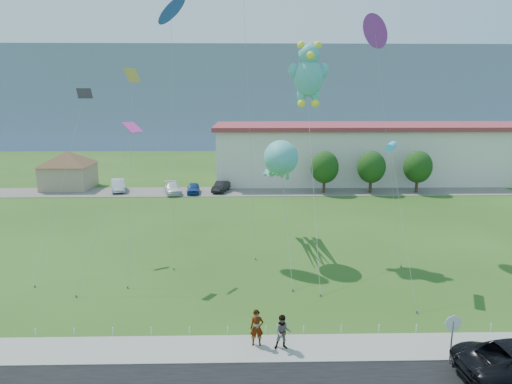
% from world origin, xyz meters
% --- Properties ---
extents(ground, '(160.00, 160.00, 0.00)m').
position_xyz_m(ground, '(0.00, 0.00, 0.00)').
color(ground, '#254914').
rests_on(ground, ground).
extents(sidewalk, '(80.00, 2.50, 0.10)m').
position_xyz_m(sidewalk, '(0.00, -2.75, 0.05)').
color(sidewalk, gray).
rests_on(sidewalk, ground).
extents(parking_strip, '(70.00, 6.00, 0.06)m').
position_xyz_m(parking_strip, '(0.00, 35.00, 0.03)').
color(parking_strip, '#59544C').
rests_on(parking_strip, ground).
extents(hill_ridge, '(160.00, 50.00, 25.00)m').
position_xyz_m(hill_ridge, '(0.00, 120.00, 12.50)').
color(hill_ridge, slate).
rests_on(hill_ridge, ground).
extents(pavilion, '(9.20, 9.20, 5.00)m').
position_xyz_m(pavilion, '(-24.00, 38.00, 3.02)').
color(pavilion, tan).
rests_on(pavilion, ground).
extents(warehouse, '(61.00, 15.00, 8.20)m').
position_xyz_m(warehouse, '(26.00, 44.00, 4.12)').
color(warehouse, beige).
rests_on(warehouse, ground).
extents(stop_sign, '(0.80, 0.07, 2.50)m').
position_xyz_m(stop_sign, '(9.50, -4.21, 1.87)').
color(stop_sign, slate).
rests_on(stop_sign, ground).
extents(rope_fence, '(26.05, 0.05, 0.50)m').
position_xyz_m(rope_fence, '(0.00, -1.30, 0.25)').
color(rope_fence, white).
rests_on(rope_fence, ground).
extents(tree_near, '(3.60, 3.60, 5.47)m').
position_xyz_m(tree_near, '(10.00, 34.00, 3.39)').
color(tree_near, '#3F2B19').
rests_on(tree_near, ground).
extents(tree_mid, '(3.60, 3.60, 5.47)m').
position_xyz_m(tree_mid, '(16.00, 34.00, 3.39)').
color(tree_mid, '#3F2B19').
rests_on(tree_mid, ground).
extents(tree_far, '(3.60, 3.60, 5.47)m').
position_xyz_m(tree_far, '(22.00, 34.00, 3.39)').
color(tree_far, '#3F2B19').
rests_on(tree_far, ground).
extents(pedestrian_left, '(0.68, 0.45, 1.86)m').
position_xyz_m(pedestrian_left, '(0.50, -2.46, 1.03)').
color(pedestrian_left, gray).
rests_on(pedestrian_left, sidewalk).
extents(pedestrian_right, '(0.87, 0.68, 1.76)m').
position_xyz_m(pedestrian_right, '(1.78, -2.85, 0.98)').
color(pedestrian_right, gray).
rests_on(pedestrian_right, sidewalk).
extents(parked_car_silver, '(2.90, 5.01, 1.56)m').
position_xyz_m(parked_car_silver, '(-16.76, 35.64, 0.84)').
color(parked_car_silver, silver).
rests_on(parked_car_silver, parking_strip).
extents(parked_car_white, '(2.99, 4.99, 1.35)m').
position_xyz_m(parked_car_white, '(-9.40, 34.06, 0.74)').
color(parked_car_white, silver).
rests_on(parked_car_white, parking_strip).
extents(parked_car_blue, '(1.73, 3.84, 1.28)m').
position_xyz_m(parked_car_blue, '(-6.79, 34.16, 0.70)').
color(parked_car_blue, navy).
rests_on(parked_car_blue, parking_strip).
extents(parked_car_black, '(2.37, 4.29, 1.34)m').
position_xyz_m(parked_car_black, '(-3.28, 34.96, 0.73)').
color(parked_car_black, black).
rests_on(parked_car_black, parking_strip).
extents(octopus_kite, '(2.59, 12.55, 9.10)m').
position_xyz_m(octopus_kite, '(2.61, 11.64, 7.14)').
color(octopus_kite, teal).
rests_on(octopus_kite, ground).
extents(teddy_bear_kite, '(3.10, 10.65, 16.40)m').
position_xyz_m(teddy_bear_kite, '(4.86, 12.89, 14.06)').
color(teddy_bear_kite, teal).
rests_on(teddy_bear_kite, ground).
extents(small_kite_blue, '(1.80, 7.63, 19.57)m').
position_xyz_m(small_kite_blue, '(-5.79, 14.64, 18.40)').
color(small_kite_blue, blue).
rests_on(small_kite_blue, ground).
extents(small_kite_black, '(1.96, 9.29, 12.94)m').
position_xyz_m(small_kite_black, '(-12.83, 12.59, 10.92)').
color(small_kite_black, black).
rests_on(small_kite_black, ground).
extents(small_kite_purple, '(1.91, 7.50, 18.04)m').
position_xyz_m(small_kite_purple, '(10.39, 14.64, 16.94)').
color(small_kite_purple, purple).
rests_on(small_kite_purple, ground).
extents(small_kite_cyan, '(0.67, 6.50, 9.53)m').
position_xyz_m(small_kite_cyan, '(9.48, 6.18, 9.02)').
color(small_kite_cyan, '#34BAEB').
rests_on(small_kite_cyan, ground).
extents(small_kite_pink, '(3.72, 5.04, 10.68)m').
position_xyz_m(small_kite_pink, '(-7.96, 7.36, 9.13)').
color(small_kite_pink, '#E5339A').
rests_on(small_kite_pink, ground).
extents(small_kite_yellow, '(1.29, 6.18, 14.19)m').
position_xyz_m(small_kite_yellow, '(-8.01, 9.57, 12.04)').
color(small_kite_yellow, gold).
rests_on(small_kite_yellow, ground).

